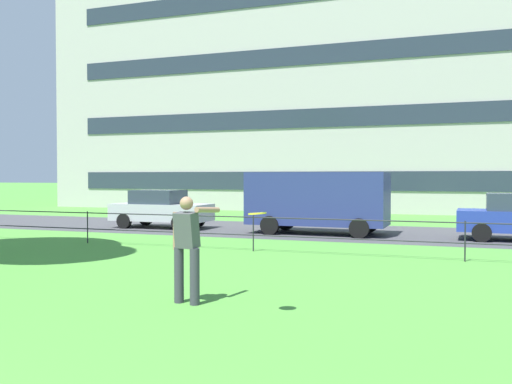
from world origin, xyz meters
The scene contains 7 objects.
street_strip centered at (0.00, 19.31, 0.00)m, with size 80.00×6.48×0.01m, color #424247.
park_fence centered at (0.00, 13.18, 0.68)m, with size 33.17×0.04×1.00m.
person_thrower centered at (1.14, 6.88, 0.95)m, with size 0.62×0.76×1.76m.
frisbee centered at (2.54, 6.40, 1.54)m, with size 0.35×0.35×0.05m.
car_silver_center centered at (-5.96, 18.52, 0.78)m, with size 4.02×1.86×1.54m.
panel_van_far_left centered at (0.60, 18.39, 1.27)m, with size 5.04×2.18×2.24m.
apartment_building_background centered at (-4.46, 35.83, 7.53)m, with size 32.77×11.62×15.05m.
Camera 1 is at (5.23, -1.17, 2.08)m, focal length 38.58 mm.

